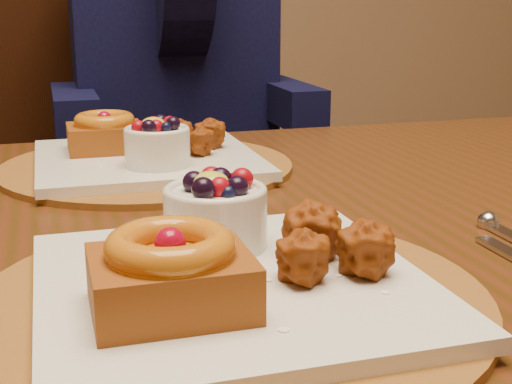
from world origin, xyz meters
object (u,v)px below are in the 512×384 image
at_px(dining_table, 180,287).
at_px(place_setting_near, 228,272).
at_px(diner, 173,40).
at_px(place_setting_far, 146,155).
at_px(chair_far, 81,194).

xyz_separation_m(dining_table, place_setting_near, (-0.00, -0.22, 0.10)).
bearing_deg(diner, place_setting_far, -96.07).
bearing_deg(diner, chair_far, 169.77).
height_order(place_setting_near, chair_far, chair_far).
bearing_deg(place_setting_near, diner, 81.90).
relative_size(chair_far, diner, 1.19).
distance_m(place_setting_far, diner, 0.64).
distance_m(place_setting_near, chair_far, 1.13).
xyz_separation_m(place_setting_near, place_setting_far, (0.00, 0.43, -0.00)).
bearing_deg(dining_table, chair_far, 93.82).
height_order(chair_far, diner, diner).
bearing_deg(place_setting_near, chair_far, 92.96).
xyz_separation_m(dining_table, chair_far, (-0.06, 0.89, -0.13)).
distance_m(dining_table, diner, 0.86).
bearing_deg(diner, dining_table, -92.46).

